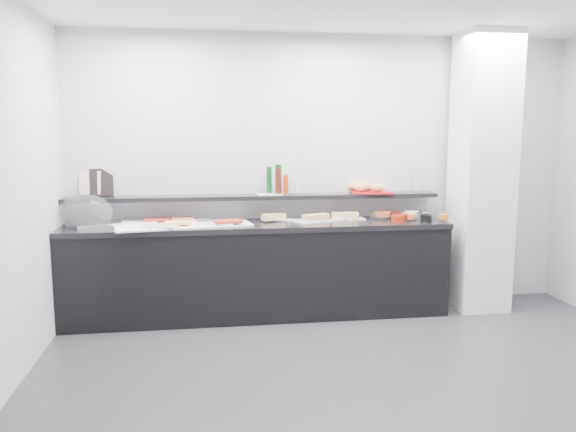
{
  "coord_description": "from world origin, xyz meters",
  "views": [
    {
      "loc": [
        -1.18,
        -3.51,
        1.74
      ],
      "look_at": [
        -0.45,
        1.45,
        1.0
      ],
      "focal_mm": 35.0,
      "sensor_mm": 36.0,
      "label": 1
    }
  ],
  "objects": [
    {
      "name": "bowl_glass_fruit",
      "position": [
        0.51,
        1.77,
        0.94
      ],
      "size": [
        0.22,
        0.22,
        0.07
      ],
      "primitive_type": "cylinder",
      "rotation": [
        0.0,
        0.0,
        0.17
      ],
      "color": "silver",
      "rests_on": "counter_top"
    },
    {
      "name": "fill_black_fruit",
      "position": [
        1.08,
        1.55,
        0.95
      ],
      "size": [
        0.1,
        0.1,
        0.05
      ],
      "primitive_type": "cylinder",
      "rotation": [
        0.0,
        0.0,
        -0.14
      ],
      "color": "#D45C1C",
      "rests_on": "bowl_black_fruit"
    },
    {
      "name": "sandwich_food_left",
      "position": [
        -0.54,
        1.78,
        0.94
      ],
      "size": [
        0.25,
        0.16,
        0.06
      ],
      "primitive_type": "cube",
      "rotation": [
        0.0,
        0.0,
        0.36
      ],
      "color": "#DDC774",
      "rests_on": "sandwich_plate_left"
    },
    {
      "name": "bowl_black_fruit",
      "position": [
        0.9,
        1.55,
        0.94
      ],
      "size": [
        0.13,
        0.13,
        0.07
      ],
      "primitive_type": "cylinder",
      "rotation": [
        0.0,
        0.0,
        -0.21
      ],
      "color": "black",
      "rests_on": "counter_top"
    },
    {
      "name": "platter_cheese",
      "position": [
        -1.59,
        1.53,
        0.92
      ],
      "size": [
        0.35,
        0.29,
        0.01
      ],
      "primitive_type": "cube",
      "rotation": [
        0.0,
        0.0,
        -0.32
      ],
      "color": "silver",
      "rests_on": "linen_runner"
    },
    {
      "name": "bottle_brown",
      "position": [
        -0.49,
        1.85,
        1.28
      ],
      "size": [
        0.06,
        0.06,
        0.24
      ],
      "primitive_type": "cylinder",
      "rotation": [
        0.0,
        0.0,
        0.37
      ],
      "color": "#3E150B",
      "rests_on": "condiment_tray"
    },
    {
      "name": "bread_roll_n",
      "position": [
        0.31,
        1.99,
        1.21
      ],
      "size": [
        0.15,
        0.13,
        0.08
      ],
      "primitive_type": "ellipsoid",
      "rotation": [
        0.0,
        0.0,
        0.36
      ],
      "color": "tan",
      "rests_on": "bread_tray"
    },
    {
      "name": "bowl_glass_cream",
      "position": [
        0.98,
        1.8,
        0.94
      ],
      "size": [
        0.21,
        0.21,
        0.07
      ],
      "primitive_type": "cylinder",
      "rotation": [
        0.0,
        0.0,
        -0.44
      ],
      "color": "white",
      "rests_on": "counter_top"
    },
    {
      "name": "platter_meat_a",
      "position": [
        -1.8,
        1.8,
        0.92
      ],
      "size": [
        0.34,
        0.23,
        0.01
      ],
      "primitive_type": "cube",
      "rotation": [
        0.0,
        0.0,
        -0.02
      ],
      "color": "white",
      "rests_on": "linen_runner"
    },
    {
      "name": "fill_black_jam",
      "position": [
        0.68,
        1.81,
        0.95
      ],
      "size": [
        0.14,
        0.14,
        0.05
      ],
      "primitive_type": "cylinder",
      "rotation": [
        0.0,
        0.0,
        -0.32
      ],
      "color": "#63180E",
      "rests_on": "bowl_black_jam"
    },
    {
      "name": "sandwich_plate_left",
      "position": [
        -0.4,
        1.82,
        0.91
      ],
      "size": [
        0.35,
        0.23,
        0.01
      ],
      "primitive_type": "cube",
      "rotation": [
        0.0,
        0.0,
        -0.31
      ],
      "color": "white",
      "rests_on": "counter_top"
    },
    {
      "name": "shaker_salt",
      "position": [
        -0.3,
        1.89,
        1.2
      ],
      "size": [
        0.04,
        0.04,
        0.07
      ],
      "primitive_type": "cylinder",
      "rotation": [
        0.0,
        0.0,
        0.25
      ],
      "color": "white",
      "rests_on": "condiment_tray"
    },
    {
      "name": "tongs_right",
      "position": [
        0.2,
        1.75,
        0.92
      ],
      "size": [
        0.14,
        0.1,
        0.01
      ],
      "primitive_type": "cylinder",
      "rotation": [
        0.0,
        1.57,
        0.61
      ],
      "color": "#BABCC1",
      "rests_on": "sandwich_plate_right"
    },
    {
      "name": "buffet_cabinet",
      "position": [
        -0.7,
        1.7,
        0.42
      ],
      "size": [
        3.6,
        0.6,
        0.85
      ],
      "primitive_type": "cube",
      "color": "black",
      "rests_on": "ground"
    },
    {
      "name": "platter_salmon",
      "position": [
        -1.28,
        1.79,
        0.92
      ],
      "size": [
        0.29,
        0.21,
        0.01
      ],
      "primitive_type": "cube",
      "rotation": [
        0.0,
        0.0,
        0.11
      ],
      "color": "white",
      "rests_on": "linen_runner"
    },
    {
      "name": "bread_roll_ne",
      "position": [
        0.43,
        1.97,
        1.21
      ],
      "size": [
        0.16,
        0.11,
        0.08
      ],
      "primitive_type": "ellipsoid",
      "rotation": [
        0.0,
        0.0,
        0.08
      ],
      "color": "#AC7B41",
      "rests_on": "bread_tray"
    },
    {
      "name": "sandwich_food_right",
      "position": [
        0.16,
        1.79,
        0.94
      ],
      "size": [
        0.27,
        0.13,
        0.06
      ],
      "primitive_type": "cube",
      "rotation": [
        0.0,
        0.0,
        -0.11
      ],
      "color": "#E7C779",
      "rests_on": "sandwich_plate_right"
    },
    {
      "name": "framed_print",
      "position": [
        -2.16,
        1.98,
        1.28
      ],
      "size": [
        0.22,
        0.1,
        0.26
      ],
      "primitive_type": "cube",
      "rotation": [
        -0.21,
        0.0,
        0.14
      ],
      "color": "black",
      "rests_on": "wall_shelf"
    },
    {
      "name": "food_meat_b",
      "position": [
        -0.99,
        1.59,
        0.94
      ],
      "size": [
        0.27,
        0.19,
        0.02
      ],
      "primitive_type": "cube",
      "rotation": [
        0.0,
        0.0,
        0.15
      ],
      "color": "maroon",
      "rests_on": "platter_meat_b"
    },
    {
      "name": "bottle_green_b",
      "position": [
        -0.48,
        1.88,
        1.3
      ],
      "size": [
        0.08,
        0.08,
        0.28
      ],
      "primitive_type": "cylinder",
      "rotation": [
        0.0,
        0.0,
        -0.27
      ],
      "color": "#0E3313",
      "rests_on": "condiment_tray"
    },
    {
      "name": "linen_runner",
      "position": [
        -1.4,
        1.71,
        0.91
      ],
      "size": [
        1.29,
        0.76,
        0.01
      ],
      "primitive_type": "cube",
      "rotation": [
        0.0,
        0.0,
        0.16
      ],
      "color": "white",
      "rests_on": "counter_top"
    },
    {
      "name": "fill_red_jam",
      "position": [
        0.68,
        1.59,
        0.95
      ],
      "size": [
        0.13,
        0.13,
        0.05
      ],
      "primitive_type": "cylinder",
      "rotation": [
        0.0,
        0.0,
        0.32
      ],
      "color": "#4E0E0B",
      "rests_on": "bowl_red_jam"
    },
    {
      "name": "bread_tray",
      "position": [
        0.45,
        1.87,
        1.16
      ],
      "size": [
        0.41,
        0.31,
        0.02
      ],
      "primitive_type": "cube",
      "rotation": [
        0.0,
        0.0,
        -0.09
      ],
      "color": "#A21117",
      "rests_on": "wall_shelf"
    },
    {
      "name": "print_art",
      "position": [
        -2.26,
        1.97,
        1.28
      ],
      "size": [
        0.2,
        0.06,
        0.22
      ],
      "primitive_type": "cube",
      "rotation": [
        -0.21,
        0.0,
        -0.06
      ],
      "color": "beige",
      "rests_on": "framed_print"
    },
    {
      "name": "shaker_pepper",
      "position": [
        -0.35,
        1.91,
        1.2
      ],
      "size": [
        0.04,
        0.04,
        0.07
      ],
      "primitive_type": "cylinder",
      "rotation": [
        0.0,
        0.0,
        0.07
      ],
      "color": "white",
      "rests_on": "condiment_tray"
    },
    {
      "name": "counter_top",
      "position": [
        -0.7,
        1.7,
        0.88
      ],
      "size": [
        3.62,
        0.62,
        0.05
      ],
      "primitive_type": "cube",
      "color": "black",
      "rests_on": "buffet_cabinet"
    },
    {
      "name": "bottle_hot",
      "position": [
        -0.42,
        1.83,
        1.25
      ],
      "size": [
        0.06,
        0.06,
        0.18
      ],
      "primitive_type": "cylinder",
      "rotation": [
        0.0,
        0.0,
        0.17
      ],
      "color": "#A42B0B",
      "rests_on": "condiment_tray"
    },
    {
      "name": "sandwich_plate_right",
      "position": [
        0.19,
        1.8,
        0.91
      ],
      "size": [
        0.34,
        0.15,
        0.01
      ],
      "primitive_type": "cube",
      "rotation": [
        0.0,
        0.0,
        -0.01
      ],
      "color": "white",
      "rests_on": "counter_top"
    },
    {
      "name": "sandwich_plate_mid",
      "position": [
        -0.15,
        1.71,
        0.91
      ],
      "size": [
        0.42,
        0.3,
        0.01
      ],
      "primitive_type": "cube",
      "rotation": [
        0.0,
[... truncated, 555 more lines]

